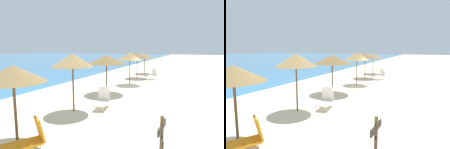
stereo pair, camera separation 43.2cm
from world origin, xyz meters
The scene contains 11 objects.
ground_plane centered at (0.00, 0.00, 0.00)m, with size 160.00×160.00×0.00m, color beige.
beach_umbrella_0 centered at (-10.35, 2.08, 2.36)m, with size 2.16×2.16×2.65m.
beach_umbrella_1 centered at (-6.76, 2.22, 2.58)m, with size 2.09×2.09×2.92m.
beach_umbrella_2 centered at (-2.47, 2.38, 2.38)m, with size 2.68×2.68×2.69m.
beach_umbrella_3 centered at (1.41, 1.94, 2.46)m, with size 2.14×2.14×2.81m.
beach_umbrella_4 centered at (5.22, 2.38, 2.38)m, with size 2.40×2.40×2.64m.
beach_umbrella_5 centered at (8.98, 2.54, 2.18)m, with size 2.30×2.30×2.44m.
lounge_chair_0 centered at (4.90, 0.73, 0.49)m, with size 1.40×1.18×1.12m.
lounge_chair_1 centered at (-10.81, 1.20, 0.45)m, with size 1.51×1.26×1.07m.
lounge_chair_2 centered at (-5.69, 1.15, 0.43)m, with size 1.35×0.85×1.10m.
wooden_signpost centered at (-10.23, -2.71, 0.95)m, with size 0.84×0.21×1.57m.
Camera 2 is at (-14.73, -3.80, 3.21)m, focal length 31.66 mm.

